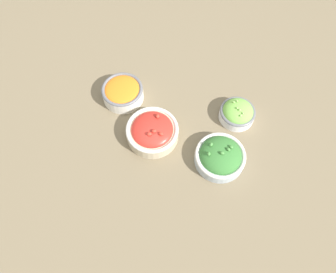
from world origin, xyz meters
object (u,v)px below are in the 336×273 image
(bowl_cherry_tomatoes, at_px, (152,131))
(bowl_broccoli, at_px, (220,156))
(bowl_carrots, at_px, (123,92))
(bowl_lettuce, at_px, (237,113))

(bowl_cherry_tomatoes, bearing_deg, bowl_broccoli, 177.06)
(bowl_broccoli, height_order, bowl_carrots, bowl_broccoli)
(bowl_lettuce, distance_m, bowl_carrots, 0.40)
(bowl_cherry_tomatoes, bearing_deg, bowl_lettuce, -146.18)
(bowl_broccoli, height_order, bowl_lettuce, bowl_broccoli)
(bowl_broccoli, bearing_deg, bowl_lettuce, -93.96)
(bowl_broccoli, height_order, bowl_cherry_tomatoes, bowl_broccoli)
(bowl_cherry_tomatoes, distance_m, bowl_lettuce, 0.29)
(bowl_broccoli, distance_m, bowl_carrots, 0.40)
(bowl_broccoli, xyz_separation_m, bowl_lettuce, (-0.01, -0.17, -0.00))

